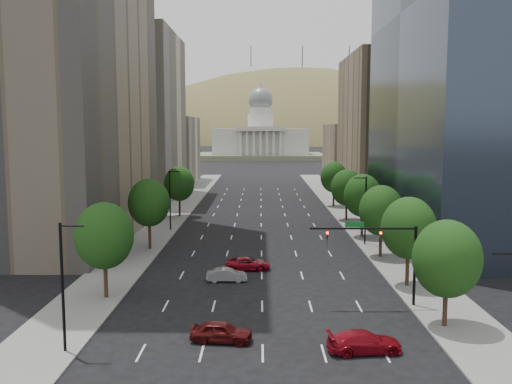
{
  "coord_description": "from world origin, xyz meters",
  "views": [
    {
      "loc": [
        -0.19,
        -16.33,
        15.34
      ],
      "look_at": [
        -0.65,
        46.19,
        8.0
      ],
      "focal_mm": 39.02,
      "sensor_mm": 36.0,
      "label": 1
    }
  ],
  "objects_px": {
    "traffic_signal": "(386,247)",
    "car_red_near": "(364,342)",
    "capitol": "(260,141)",
    "car_red_far": "(248,264)",
    "car_silver": "(227,275)",
    "car_maroon": "(221,332)"
  },
  "relations": [
    {
      "from": "car_maroon",
      "to": "car_red_far",
      "type": "distance_m",
      "value": 20.32
    },
    {
      "from": "car_red_near",
      "to": "car_silver",
      "type": "distance_m",
      "value": 20.38
    },
    {
      "from": "traffic_signal",
      "to": "car_red_near",
      "type": "xyz_separation_m",
      "value": [
        -3.58,
        -9.78,
        -4.43
      ]
    },
    {
      "from": "capitol",
      "to": "car_red_near",
      "type": "distance_m",
      "value": 229.73
    },
    {
      "from": "traffic_signal",
      "to": "car_silver",
      "type": "xyz_separation_m",
      "value": [
        -14.02,
        7.72,
        -4.51
      ]
    },
    {
      "from": "capitol",
      "to": "car_red_near",
      "type": "height_order",
      "value": "capitol"
    },
    {
      "from": "capitol",
      "to": "car_red_near",
      "type": "xyz_separation_m",
      "value": [
        6.95,
        -229.49,
        -7.84
      ]
    },
    {
      "from": "car_red_near",
      "to": "car_silver",
      "type": "relative_size",
      "value": 1.27
    },
    {
      "from": "car_red_near",
      "to": "traffic_signal",
      "type": "bearing_deg",
      "value": -26.69
    },
    {
      "from": "car_maroon",
      "to": "car_red_far",
      "type": "bearing_deg",
      "value": 2.68
    },
    {
      "from": "car_maroon",
      "to": "car_silver",
      "type": "bearing_deg",
      "value": 8.74
    },
    {
      "from": "car_red_near",
      "to": "capitol",
      "type": "bearing_deg",
      "value": -4.86
    },
    {
      "from": "car_silver",
      "to": "traffic_signal",
      "type": "bearing_deg",
      "value": -121.35
    },
    {
      "from": "car_red_near",
      "to": "car_maroon",
      "type": "distance_m",
      "value": 10.06
    },
    {
      "from": "car_red_near",
      "to": "car_maroon",
      "type": "height_order",
      "value": "car_maroon"
    },
    {
      "from": "capitol",
      "to": "car_red_far",
      "type": "xyz_separation_m",
      "value": [
        -1.5,
        -207.44,
        -7.9
      ]
    },
    {
      "from": "capitol",
      "to": "car_red_far",
      "type": "bearing_deg",
      "value": -90.41
    },
    {
      "from": "traffic_signal",
      "to": "car_maroon",
      "type": "height_order",
      "value": "traffic_signal"
    },
    {
      "from": "car_red_near",
      "to": "car_silver",
      "type": "bearing_deg",
      "value": 24.22
    },
    {
      "from": "car_maroon",
      "to": "car_silver",
      "type": "relative_size",
      "value": 1.1
    },
    {
      "from": "traffic_signal",
      "to": "car_maroon",
      "type": "relative_size",
      "value": 2.06
    },
    {
      "from": "car_red_near",
      "to": "car_silver",
      "type": "height_order",
      "value": "car_red_near"
    }
  ]
}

